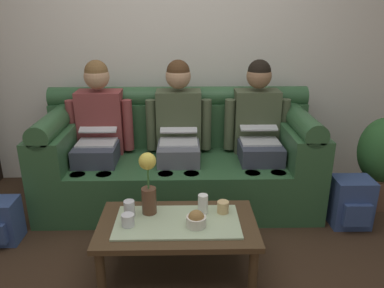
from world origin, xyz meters
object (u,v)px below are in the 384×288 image
at_px(cup_near_left, 203,204).
at_px(cup_far_center, 223,207).
at_px(flower_vase, 148,183).
at_px(couch, 179,160).
at_px(person_left, 99,129).
at_px(coffee_table, 177,228).
at_px(cup_near_right, 128,220).
at_px(person_right, 258,128).
at_px(snack_bowl, 196,220).
at_px(potted_plant, 382,158).
at_px(backpack_right, 351,203).
at_px(cup_far_left, 129,209).
at_px(person_middle, 179,129).

height_order(cup_near_left, cup_far_center, cup_near_left).
bearing_deg(flower_vase, couch, 78.48).
bearing_deg(flower_vase, person_left, 119.14).
distance_m(coffee_table, cup_near_right, 0.31).
bearing_deg(coffee_table, person_left, 124.22).
bearing_deg(person_right, snack_bowl, -118.04).
height_order(coffee_table, potted_plant, potted_plant).
bearing_deg(backpack_right, person_right, 144.98).
bearing_deg(cup_far_left, cup_far_center, 3.48).
bearing_deg(backpack_right, person_middle, 160.80).
bearing_deg(snack_bowl, potted_plant, 29.86).
distance_m(cup_far_center, backpack_right, 1.15).
bearing_deg(snack_bowl, person_middle, 96.28).
bearing_deg(cup_far_left, cup_near_left, 4.29).
height_order(cup_near_left, cup_far_left, cup_near_left).
xyz_separation_m(flower_vase, cup_near_right, (-0.12, -0.15, -0.17)).
distance_m(cup_near_left, cup_near_right, 0.48).
relative_size(flower_vase, snack_bowl, 3.40).
xyz_separation_m(person_right, cup_near_left, (-0.51, -0.89, -0.22)).
distance_m(snack_bowl, cup_far_left, 0.43).
distance_m(cup_near_left, cup_far_left, 0.47).
height_order(person_middle, person_right, same).
bearing_deg(cup_far_center, cup_near_left, -179.45).
xyz_separation_m(cup_far_left, potted_plant, (2.01, 0.79, 0.01)).
distance_m(person_left, cup_far_center, 1.34).
height_order(coffee_table, backpack_right, backpack_right).
xyz_separation_m(cup_near_left, backpack_right, (1.17, 0.43, -0.24)).
relative_size(person_right, cup_far_center, 15.80).
distance_m(coffee_table, flower_vase, 0.34).
height_order(flower_vase, cup_far_center, flower_vase).
relative_size(coffee_table, cup_far_left, 9.19).
xyz_separation_m(coffee_table, backpack_right, (1.34, 0.52, -0.12)).
xyz_separation_m(coffee_table, cup_far_left, (-0.30, 0.06, 0.11)).
bearing_deg(cup_near_left, snack_bowl, -107.18).
xyz_separation_m(couch, snack_bowl, (0.12, -1.05, 0.05)).
bearing_deg(flower_vase, cup_near_left, -1.47).
relative_size(couch, snack_bowl, 18.77).
bearing_deg(cup_near_left, coffee_table, -149.12).
xyz_separation_m(cup_near_left, cup_far_left, (-0.47, -0.03, -0.01)).
bearing_deg(cup_far_left, cup_near_right, -87.41).
distance_m(couch, person_right, 0.73).
height_order(person_right, cup_far_center, person_right).
bearing_deg(cup_far_left, snack_bowl, -16.11).
bearing_deg(couch, cup_far_left, -107.99).
xyz_separation_m(couch, coffee_table, (0.00, -0.99, -0.05)).
relative_size(coffee_table, backpack_right, 2.52).
distance_m(person_right, snack_bowl, 1.21).
xyz_separation_m(couch, person_left, (-0.67, -0.00, 0.29)).
relative_size(person_middle, backpack_right, 3.11).
relative_size(snack_bowl, cup_near_right, 1.56).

